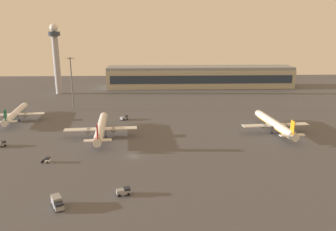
{
  "coord_description": "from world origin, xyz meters",
  "views": [
    {
      "loc": [
        9.06,
        -119.95,
        48.72
      ],
      "look_at": [
        14.81,
        43.88,
        4.0
      ],
      "focal_mm": 35.88,
      "sensor_mm": 36.0,
      "label": 1
    }
  ],
  "objects_px": {
    "baggage_tractor": "(124,118)",
    "airplane_far_stand": "(101,128)",
    "maintenance_van": "(124,191)",
    "catering_truck": "(57,202)",
    "airplane_near_gate": "(275,124)",
    "pushback_tug": "(47,160)",
    "cargo_loader": "(1,144)",
    "apron_light_central": "(72,81)",
    "control_tower": "(56,55)",
    "airplane_taxiway_distant": "(15,114)"
  },
  "relations": [
    {
      "from": "baggage_tractor",
      "to": "maintenance_van",
      "type": "xyz_separation_m",
      "value": [
        7.22,
        -80.94,
        0.0
      ]
    },
    {
      "from": "airplane_far_stand",
      "to": "pushback_tug",
      "type": "bearing_deg",
      "value": -122.79
    },
    {
      "from": "airplane_taxiway_distant",
      "to": "maintenance_van",
      "type": "height_order",
      "value": "airplane_taxiway_distant"
    },
    {
      "from": "cargo_loader",
      "to": "apron_light_central",
      "type": "xyz_separation_m",
      "value": [
        15.29,
        61.18,
        16.08
      ]
    },
    {
      "from": "cargo_loader",
      "to": "apron_light_central",
      "type": "relative_size",
      "value": 0.15
    },
    {
      "from": "airplane_taxiway_distant",
      "to": "apron_light_central",
      "type": "bearing_deg",
      "value": 35.46
    },
    {
      "from": "baggage_tractor",
      "to": "maintenance_van",
      "type": "height_order",
      "value": "same"
    },
    {
      "from": "airplane_taxiway_distant",
      "to": "baggage_tractor",
      "type": "bearing_deg",
      "value": -6.99
    },
    {
      "from": "maintenance_van",
      "to": "apron_light_central",
      "type": "relative_size",
      "value": 0.15
    },
    {
      "from": "baggage_tractor",
      "to": "catering_truck",
      "type": "bearing_deg",
      "value": -54.61
    },
    {
      "from": "control_tower",
      "to": "apron_light_central",
      "type": "height_order",
      "value": "control_tower"
    },
    {
      "from": "baggage_tractor",
      "to": "pushback_tug",
      "type": "bearing_deg",
      "value": -70.12
    },
    {
      "from": "baggage_tractor",
      "to": "airplane_far_stand",
      "type": "bearing_deg",
      "value": -63.69
    },
    {
      "from": "airplane_near_gate",
      "to": "baggage_tractor",
      "type": "distance_m",
      "value": 75.78
    },
    {
      "from": "pushback_tug",
      "to": "airplane_taxiway_distant",
      "type": "bearing_deg",
      "value": -144.12
    },
    {
      "from": "control_tower",
      "to": "cargo_loader",
      "type": "xyz_separation_m",
      "value": [
        6.56,
        -109.8,
        -26.79
      ]
    },
    {
      "from": "cargo_loader",
      "to": "maintenance_van",
      "type": "bearing_deg",
      "value": 14.49
    },
    {
      "from": "apron_light_central",
      "to": "pushback_tug",
      "type": "bearing_deg",
      "value": -83.55
    },
    {
      "from": "airplane_far_stand",
      "to": "cargo_loader",
      "type": "relative_size",
      "value": 9.2
    },
    {
      "from": "apron_light_central",
      "to": "control_tower",
      "type": "bearing_deg",
      "value": 114.2
    },
    {
      "from": "catering_truck",
      "to": "apron_light_central",
      "type": "distance_m",
      "value": 113.29
    },
    {
      "from": "catering_truck",
      "to": "apron_light_central",
      "type": "bearing_deg",
      "value": -107.89
    },
    {
      "from": "catering_truck",
      "to": "baggage_tractor",
      "type": "distance_m",
      "value": 88.04
    },
    {
      "from": "cargo_loader",
      "to": "pushback_tug",
      "type": "bearing_deg",
      "value": 16.89
    },
    {
      "from": "baggage_tractor",
      "to": "maintenance_van",
      "type": "distance_m",
      "value": 81.26
    },
    {
      "from": "airplane_near_gate",
      "to": "pushback_tug",
      "type": "bearing_deg",
      "value": -166.55
    },
    {
      "from": "control_tower",
      "to": "cargo_loader",
      "type": "bearing_deg",
      "value": -86.58
    },
    {
      "from": "maintenance_van",
      "to": "catering_truck",
      "type": "bearing_deg",
      "value": -84.91
    },
    {
      "from": "airplane_far_stand",
      "to": "baggage_tractor",
      "type": "height_order",
      "value": "airplane_far_stand"
    },
    {
      "from": "pushback_tug",
      "to": "cargo_loader",
      "type": "xyz_separation_m",
      "value": [
        -24.17,
        17.34,
        0.11
      ]
    },
    {
      "from": "baggage_tractor",
      "to": "apron_light_central",
      "type": "bearing_deg",
      "value": -173.47
    },
    {
      "from": "pushback_tug",
      "to": "baggage_tractor",
      "type": "relative_size",
      "value": 0.73
    },
    {
      "from": "airplane_taxiway_distant",
      "to": "maintenance_van",
      "type": "xyz_separation_m",
      "value": [
        63.67,
        -81.33,
        -2.46
      ]
    },
    {
      "from": "control_tower",
      "to": "airplane_taxiway_distant",
      "type": "bearing_deg",
      "value": -92.33
    },
    {
      "from": "airplane_near_gate",
      "to": "baggage_tractor",
      "type": "relative_size",
      "value": 9.17
    },
    {
      "from": "pushback_tug",
      "to": "maintenance_van",
      "type": "bearing_deg",
      "value": 55.1
    },
    {
      "from": "cargo_loader",
      "to": "maintenance_van",
      "type": "height_order",
      "value": "same"
    },
    {
      "from": "apron_light_central",
      "to": "airplane_taxiway_distant",
      "type": "bearing_deg",
      "value": -137.95
    },
    {
      "from": "apron_light_central",
      "to": "catering_truck",
      "type": "bearing_deg",
      "value": -79.02
    },
    {
      "from": "airplane_taxiway_distant",
      "to": "baggage_tractor",
      "type": "height_order",
      "value": "airplane_taxiway_distant"
    },
    {
      "from": "airplane_near_gate",
      "to": "catering_truck",
      "type": "bearing_deg",
      "value": -147.47
    },
    {
      "from": "catering_truck",
      "to": "maintenance_van",
      "type": "bearing_deg",
      "value": 171.43
    },
    {
      "from": "maintenance_van",
      "to": "control_tower",
      "type": "bearing_deg",
      "value": -173.46
    },
    {
      "from": "airplane_taxiway_distant",
      "to": "baggage_tractor",
      "type": "relative_size",
      "value": 8.55
    },
    {
      "from": "cargo_loader",
      "to": "maintenance_van",
      "type": "xyz_separation_m",
      "value": [
        54.22,
        -42.46,
        0.0
      ]
    },
    {
      "from": "airplane_far_stand",
      "to": "cargo_loader",
      "type": "distance_m",
      "value": 40.86
    },
    {
      "from": "airplane_taxiway_distant",
      "to": "apron_light_central",
      "type": "relative_size",
      "value": 1.22
    },
    {
      "from": "pushback_tug",
      "to": "apron_light_central",
      "type": "xyz_separation_m",
      "value": [
        -8.88,
        78.52,
        16.19
      ]
    },
    {
      "from": "airplane_far_stand",
      "to": "cargo_loader",
      "type": "height_order",
      "value": "airplane_far_stand"
    },
    {
      "from": "cargo_loader",
      "to": "apron_light_central",
      "type": "distance_m",
      "value": 65.08
    }
  ]
}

